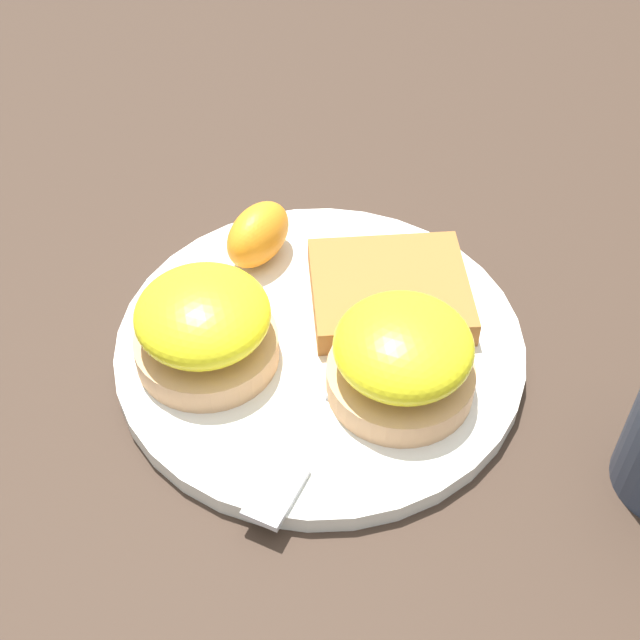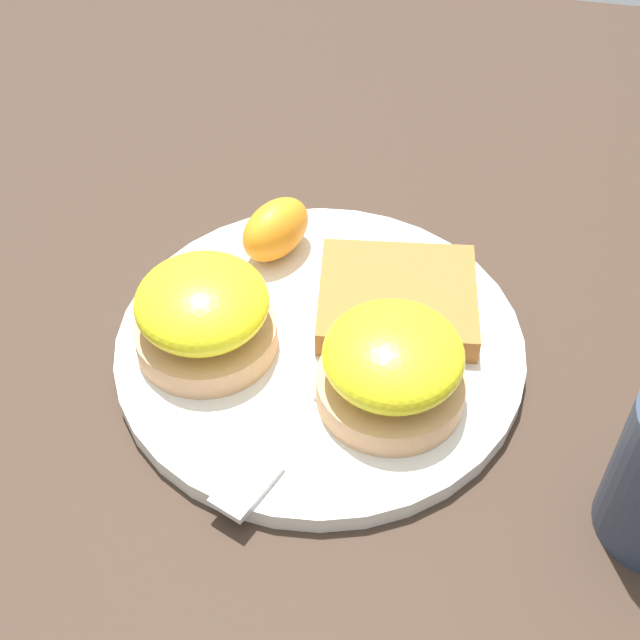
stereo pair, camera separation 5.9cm
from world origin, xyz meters
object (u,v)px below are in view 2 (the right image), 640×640
(hashbrown_patty, at_px, (397,298))
(orange_wedge, at_px, (276,229))
(sandwich_benedict_right, at_px, (392,367))
(sandwich_benedict_left, at_px, (204,314))
(fork, at_px, (313,406))

(hashbrown_patty, bearing_deg, orange_wedge, 157.05)
(sandwich_benedict_right, distance_m, orange_wedge, 0.16)
(sandwich_benedict_left, xyz_separation_m, hashbrown_patty, (0.12, 0.06, -0.02))
(sandwich_benedict_right, height_order, orange_wedge, sandwich_benedict_right)
(orange_wedge, bearing_deg, hashbrown_patty, -22.95)
(sandwich_benedict_right, xyz_separation_m, hashbrown_patty, (-0.01, 0.08, -0.02))
(hashbrown_patty, relative_size, fork, 0.53)
(orange_wedge, xyz_separation_m, fork, (0.06, -0.14, -0.02))
(sandwich_benedict_left, bearing_deg, hashbrown_patty, 26.03)
(hashbrown_patty, height_order, fork, hashbrown_patty)
(hashbrown_patty, xyz_separation_m, fork, (-0.04, -0.10, -0.01))
(sandwich_benedict_right, bearing_deg, sandwich_benedict_left, 171.05)
(sandwich_benedict_left, height_order, fork, sandwich_benedict_left)
(sandwich_benedict_left, distance_m, orange_wedge, 0.10)
(sandwich_benedict_right, height_order, fork, sandwich_benedict_right)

